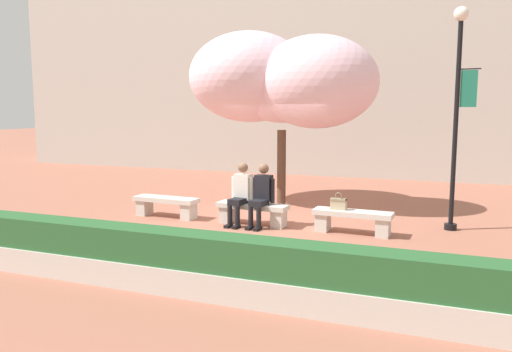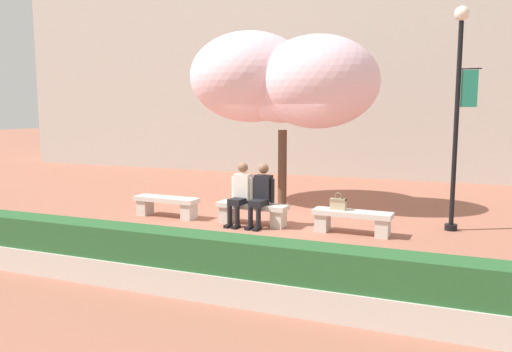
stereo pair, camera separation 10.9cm
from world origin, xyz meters
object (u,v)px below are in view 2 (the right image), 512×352
Objects in this scene: stone_bench_near_west at (252,211)px; cherry_tree_main at (279,81)px; person_seated_left at (241,191)px; person_seated_right at (261,193)px; stone_bench_west_end at (167,204)px; handbag at (338,203)px; lamp_post_with_banner at (458,99)px; stone_bench_center at (352,219)px.

cherry_tree_main is at bearing 96.41° from stone_bench_near_west.
person_seated_left is 1.00× the size of person_seated_right.
stone_bench_near_west is (2.07, 0.00, 0.00)m from stone_bench_west_end.
handbag is (2.03, 0.07, -0.12)m from person_seated_left.
stone_bench_west_end is 0.35× the size of lamp_post_with_banner.
lamp_post_with_banner is at bearing -17.99° from cherry_tree_main.
stone_bench_near_west is 1.19× the size of person_seated_right.
handbag reaches higher than stone_bench_near_west.
person_seated_left and person_seated_right have the same top height.
stone_bench_near_west is 4.51× the size of handbag.
person_seated_right is (0.22, -0.05, 0.40)m from stone_bench_near_west.
cherry_tree_main is (-0.03, 2.43, 2.39)m from person_seated_left.
lamp_post_with_banner is at bearing 15.10° from stone_bench_near_west.
stone_bench_center is 2.35m from person_seated_left.
stone_bench_west_end is 0.32× the size of cherry_tree_main.
person_seated_right reaches higher than handbag.
person_seated_left is at bearing -177.94° from handbag.
stone_bench_near_west is 1.00× the size of stone_bench_center.
cherry_tree_main is at bearing 162.01° from lamp_post_with_banner.
person_seated_right is at bearing -0.00° from person_seated_left.
person_seated_left is 0.27× the size of cherry_tree_main.
person_seated_right is 3.81× the size of handbag.
person_seated_left is 2.03m from handbag.
stone_bench_center is at bearing -3.97° from handbag.
stone_bench_center is 4.35m from cherry_tree_main.
cherry_tree_main reaches higher than lamp_post_with_banner.
stone_bench_west_end is 1.88m from person_seated_left.
person_seated_left reaches higher than stone_bench_west_end.
lamp_post_with_banner is at bearing 30.32° from stone_bench_center.
stone_bench_west_end is 4.09m from cherry_tree_main.
stone_bench_west_end is 4.51× the size of handbag.
person_seated_right is at bearing -13.43° from stone_bench_near_west.
person_seated_left reaches higher than stone_bench_center.
stone_bench_center is 1.19× the size of person_seated_left.
stone_bench_center is 4.51× the size of handbag.
lamp_post_with_banner reaches higher than person_seated_right.
stone_bench_near_west and stone_bench_center have the same top height.
person_seated_right is (2.30, -0.05, 0.40)m from stone_bench_west_end.
person_seated_left is (1.84, -0.05, 0.40)m from stone_bench_west_end.
lamp_post_with_banner reaches higher than person_seated_left.
cherry_tree_main is (-0.49, 2.43, 2.39)m from person_seated_right.
stone_bench_center is 0.32× the size of cherry_tree_main.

